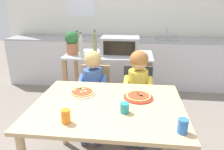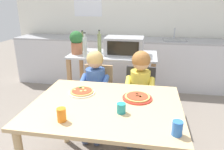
{
  "view_description": "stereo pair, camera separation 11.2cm",
  "coord_description": "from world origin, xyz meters",
  "px_view_note": "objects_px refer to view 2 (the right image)",
  "views": [
    {
      "loc": [
        0.21,
        -1.56,
        1.55
      ],
      "look_at": [
        0.0,
        0.3,
        0.89
      ],
      "focal_mm": 34.12,
      "sensor_mm": 36.0,
      "label": 1
    },
    {
      "loc": [
        0.32,
        -1.54,
        1.55
      ],
      "look_at": [
        0.0,
        0.3,
        0.89
      ],
      "focal_mm": 34.12,
      "sensor_mm": 36.0,
      "label": 2
    }
  ],
  "objects_px": {
    "dining_chair_right": "(140,97)",
    "child_in_blue_striped_shirt": "(94,84)",
    "bottle_tall_green_wine": "(83,42)",
    "pizza_plate_white": "(82,92)",
    "dining_chair_left": "(97,94)",
    "drinking_cup_orange": "(62,115)",
    "toaster_oven": "(124,46)",
    "bottle_brown_beer": "(99,43)",
    "pizza_plate_red_rimmed": "(137,97)",
    "bottle_clear_vinegar": "(85,47)",
    "potted_herb_plant": "(76,42)",
    "dining_table": "(106,115)",
    "drinking_cup_blue": "(177,128)",
    "child_in_yellow_shirt": "(140,85)",
    "drinking_cup_teal": "(121,108)",
    "kitchen_island_cart": "(113,73)"
  },
  "relations": [
    {
      "from": "dining_chair_right",
      "to": "child_in_blue_striped_shirt",
      "type": "relative_size",
      "value": 0.8
    },
    {
      "from": "bottle_tall_green_wine",
      "to": "pizza_plate_white",
      "type": "height_order",
      "value": "bottle_tall_green_wine"
    },
    {
      "from": "dining_chair_right",
      "to": "dining_chair_left",
      "type": "bearing_deg",
      "value": -178.12
    },
    {
      "from": "bottle_tall_green_wine",
      "to": "dining_chair_right",
      "type": "xyz_separation_m",
      "value": [
        0.87,
        -0.62,
        -0.5
      ]
    },
    {
      "from": "drinking_cup_orange",
      "to": "toaster_oven",
      "type": "bearing_deg",
      "value": 80.91
    },
    {
      "from": "bottle_brown_beer",
      "to": "dining_chair_right",
      "type": "xyz_separation_m",
      "value": [
        0.6,
        -0.53,
        -0.51
      ]
    },
    {
      "from": "pizza_plate_red_rimmed",
      "to": "drinking_cup_orange",
      "type": "distance_m",
      "value": 0.68
    },
    {
      "from": "child_in_blue_striped_shirt",
      "to": "pizza_plate_white",
      "type": "relative_size",
      "value": 4.19
    },
    {
      "from": "dining_chair_left",
      "to": "bottle_clear_vinegar",
      "type": "bearing_deg",
      "value": 127.66
    },
    {
      "from": "bottle_clear_vinegar",
      "to": "bottle_tall_green_wine",
      "type": "bearing_deg",
      "value": 111.95
    },
    {
      "from": "toaster_oven",
      "to": "dining_chair_right",
      "type": "distance_m",
      "value": 0.75
    },
    {
      "from": "potted_herb_plant",
      "to": "child_in_blue_striped_shirt",
      "type": "relative_size",
      "value": 0.31
    },
    {
      "from": "bottle_brown_beer",
      "to": "dining_table",
      "type": "relative_size",
      "value": 0.26
    },
    {
      "from": "bottle_tall_green_wine",
      "to": "drinking_cup_blue",
      "type": "distance_m",
      "value": 2.07
    },
    {
      "from": "bottle_brown_beer",
      "to": "child_in_yellow_shirt",
      "type": "bearing_deg",
      "value": -47.22
    },
    {
      "from": "drinking_cup_teal",
      "to": "drinking_cup_blue",
      "type": "xyz_separation_m",
      "value": [
        0.38,
        -0.22,
        0.01
      ]
    },
    {
      "from": "drinking_cup_teal",
      "to": "dining_chair_left",
      "type": "bearing_deg",
      "value": 115.12
    },
    {
      "from": "drinking_cup_teal",
      "to": "drinking_cup_blue",
      "type": "distance_m",
      "value": 0.44
    },
    {
      "from": "kitchen_island_cart",
      "to": "drinking_cup_orange",
      "type": "relative_size",
      "value": 11.97
    },
    {
      "from": "child_in_blue_striped_shirt",
      "to": "drinking_cup_teal",
      "type": "relative_size",
      "value": 12.96
    },
    {
      "from": "kitchen_island_cart",
      "to": "pizza_plate_white",
      "type": "distance_m",
      "value": 1.1
    },
    {
      "from": "bottle_brown_beer",
      "to": "child_in_blue_striped_shirt",
      "type": "distance_m",
      "value": 0.76
    },
    {
      "from": "toaster_oven",
      "to": "potted_herb_plant",
      "type": "height_order",
      "value": "potted_herb_plant"
    },
    {
      "from": "bottle_brown_beer",
      "to": "dining_chair_right",
      "type": "bearing_deg",
      "value": -41.49
    },
    {
      "from": "potted_herb_plant",
      "to": "dining_chair_right",
      "type": "height_order",
      "value": "potted_herb_plant"
    },
    {
      "from": "toaster_oven",
      "to": "pizza_plate_red_rimmed",
      "type": "height_order",
      "value": "toaster_oven"
    },
    {
      "from": "child_in_yellow_shirt",
      "to": "drinking_cup_orange",
      "type": "distance_m",
      "value": 1.08
    },
    {
      "from": "child_in_yellow_shirt",
      "to": "child_in_blue_striped_shirt",
      "type": "bearing_deg",
      "value": -177.7
    },
    {
      "from": "bottle_brown_beer",
      "to": "potted_herb_plant",
      "type": "distance_m",
      "value": 0.31
    },
    {
      "from": "potted_herb_plant",
      "to": "drinking_cup_orange",
      "type": "bearing_deg",
      "value": -75.38
    },
    {
      "from": "drinking_cup_blue",
      "to": "drinking_cup_orange",
      "type": "bearing_deg",
      "value": 177.71
    },
    {
      "from": "drinking_cup_blue",
      "to": "toaster_oven",
      "type": "bearing_deg",
      "value": 108.49
    },
    {
      "from": "bottle_clear_vinegar",
      "to": "pizza_plate_red_rimmed",
      "type": "relative_size",
      "value": 1.23
    },
    {
      "from": "child_in_yellow_shirt",
      "to": "drinking_cup_blue",
      "type": "bearing_deg",
      "value": -74.09
    },
    {
      "from": "dining_chair_right",
      "to": "drinking_cup_teal",
      "type": "height_order",
      "value": "drinking_cup_teal"
    },
    {
      "from": "pizza_plate_white",
      "to": "drinking_cup_orange",
      "type": "bearing_deg",
      "value": -89.15
    },
    {
      "from": "toaster_oven",
      "to": "pizza_plate_red_rimmed",
      "type": "bearing_deg",
      "value": -77.1
    },
    {
      "from": "bottle_brown_beer",
      "to": "drinking_cup_blue",
      "type": "height_order",
      "value": "bottle_brown_beer"
    },
    {
      "from": "child_in_blue_striped_shirt",
      "to": "drinking_cup_teal",
      "type": "bearing_deg",
      "value": -61.38
    },
    {
      "from": "drinking_cup_teal",
      "to": "drinking_cup_orange",
      "type": "bearing_deg",
      "value": -154.82
    },
    {
      "from": "bottle_brown_beer",
      "to": "drinking_cup_blue",
      "type": "bearing_deg",
      "value": -61.65
    },
    {
      "from": "toaster_oven",
      "to": "dining_table",
      "type": "distance_m",
      "value": 1.3
    },
    {
      "from": "kitchen_island_cart",
      "to": "dining_table",
      "type": "height_order",
      "value": "kitchen_island_cart"
    },
    {
      "from": "child_in_blue_striped_shirt",
      "to": "pizza_plate_red_rimmed",
      "type": "xyz_separation_m",
      "value": [
        0.51,
        -0.47,
        0.1
      ]
    },
    {
      "from": "pizza_plate_red_rimmed",
      "to": "bottle_clear_vinegar",
      "type": "bearing_deg",
      "value": 129.71
    },
    {
      "from": "bottle_clear_vinegar",
      "to": "child_in_blue_striped_shirt",
      "type": "distance_m",
      "value": 0.57
    },
    {
      "from": "bottle_tall_green_wine",
      "to": "dining_chair_left",
      "type": "distance_m",
      "value": 0.88
    },
    {
      "from": "kitchen_island_cart",
      "to": "child_in_yellow_shirt",
      "type": "distance_m",
      "value": 0.75
    },
    {
      "from": "pizza_plate_white",
      "to": "drinking_cup_teal",
      "type": "relative_size",
      "value": 3.1
    },
    {
      "from": "drinking_cup_orange",
      "to": "child_in_yellow_shirt",
      "type": "bearing_deg",
      "value": 62.1
    }
  ]
}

